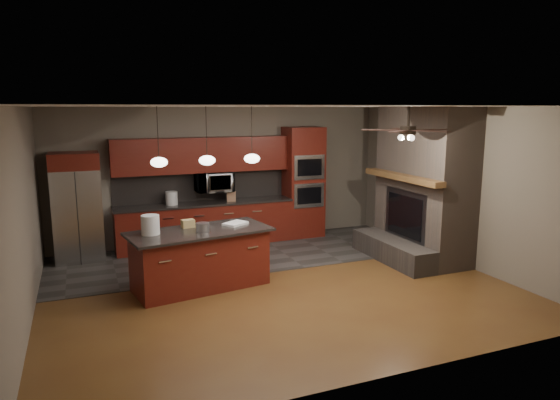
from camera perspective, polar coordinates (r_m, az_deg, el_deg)
name	(u,v)px	position (r m, az deg, el deg)	size (l,w,h in m)	color
ground	(276,285)	(8.06, -0.42, -9.69)	(7.00, 7.00, 0.00)	brown
ceiling	(276,106)	(7.56, -0.45, 10.65)	(7.00, 6.00, 0.02)	white
back_wall	(223,175)	(10.50, -6.49, 2.87)	(7.00, 0.02, 2.80)	#696354
right_wall	(457,186)	(9.53, 19.53, 1.56)	(0.02, 6.00, 2.80)	#696354
left_wall	(23,217)	(7.20, -27.31, -1.73)	(0.02, 6.00, 2.80)	#696354
slate_tile_patch	(242,254)	(9.67, -4.38, -6.23)	(7.00, 2.40, 0.01)	#363330
fireplace_column	(421,189)	(9.56, 15.83, 1.16)	(1.30, 2.10, 2.80)	brown
back_cabinetry	(205,202)	(10.22, -8.61, -0.27)	(3.59, 0.64, 2.20)	#591A10
oven_tower	(303,182)	(10.83, 2.68, 2.03)	(0.80, 0.63, 2.38)	#591A10
microwave	(214,182)	(10.21, -7.58, 2.06)	(0.73, 0.41, 0.50)	silver
refrigerator	(77,207)	(9.81, -22.17, -0.76)	(0.85, 0.75, 1.99)	silver
kitchen_island	(200,259)	(7.92, -9.08, -6.63)	(2.29, 1.31, 0.92)	#591A10
white_bucket	(150,225)	(7.67, -14.60, -2.76)	(0.27, 0.27, 0.29)	silver
paint_can	(203,227)	(7.69, -8.84, -3.09)	(0.20, 0.20, 0.14)	#A9A9AE
paint_tray	(235,223)	(8.10, -5.13, -2.69)	(0.37, 0.26, 0.04)	white
cardboard_box	(188,224)	(8.00, -10.47, -2.66)	(0.19, 0.14, 0.12)	tan
counter_bucket	(172,198)	(10.02, -12.29, 0.20)	(0.23, 0.23, 0.26)	silver
counter_box	(231,196)	(10.25, -5.58, 0.42)	(0.18, 0.14, 0.20)	#9E7051
pendant_left	(159,162)	(7.86, -13.66, 4.25)	(0.26, 0.26, 0.92)	black
pendant_center	(207,160)	(8.00, -8.33, 4.54)	(0.26, 0.26, 0.92)	black
pendant_right	(252,158)	(8.21, -3.22, 4.78)	(0.26, 0.26, 0.92)	black
ceiling_fan	(408,130)	(7.74, 14.42, 7.79)	(1.27, 1.33, 0.41)	black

